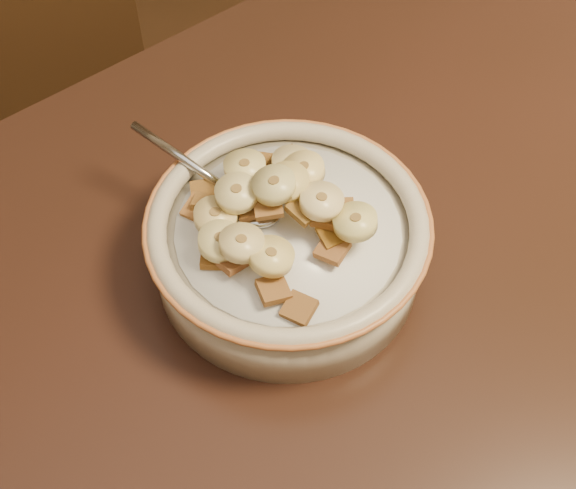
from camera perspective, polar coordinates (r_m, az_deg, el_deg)
chair at (r=1.07m, az=-15.28°, el=3.29°), size 0.49×0.49×0.93m
cereal_bowl at (r=0.60m, az=0.00°, el=-0.35°), size 0.20×0.20×0.05m
milk at (r=0.58m, az=0.00°, el=1.05°), size 0.17×0.17×0.00m
spoon at (r=0.59m, az=-2.54°, el=2.73°), size 0.05×0.06×0.01m
cereal_square_0 at (r=0.58m, az=-5.19°, el=2.03°), size 0.03×0.03×0.01m
cereal_square_1 at (r=0.59m, az=-1.05°, el=4.73°), size 0.03×0.03×0.01m
cereal_square_2 at (r=0.56m, az=-3.96°, el=-0.24°), size 0.03×0.02×0.01m
cereal_square_3 at (r=0.58m, az=-2.68°, el=2.71°), size 0.03×0.03×0.01m
cereal_square_4 at (r=0.56m, az=-5.19°, el=-0.86°), size 0.03×0.03×0.01m
cereal_square_5 at (r=0.58m, az=-2.33°, el=3.39°), size 0.03×0.03×0.01m
cereal_square_6 at (r=0.57m, az=3.75°, el=2.36°), size 0.03×0.03×0.01m
cereal_square_7 at (r=0.60m, az=-5.95°, el=3.73°), size 0.03×0.03×0.01m
cereal_square_8 at (r=0.59m, az=-1.37°, el=4.67°), size 0.03×0.03×0.01m
cereal_square_9 at (r=0.56m, az=3.17°, el=-0.34°), size 0.03×0.03×0.01m
cereal_square_10 at (r=0.56m, az=1.17°, el=2.55°), size 0.02×0.02×0.01m
cereal_square_11 at (r=0.59m, az=-6.40°, el=2.53°), size 0.03×0.03×0.01m
cereal_square_12 at (r=0.56m, az=3.28°, el=0.77°), size 0.02×0.02×0.01m
cereal_square_13 at (r=0.54m, az=0.79°, el=-4.57°), size 0.03×0.03×0.01m
cereal_square_14 at (r=0.54m, az=-1.04°, el=-3.25°), size 0.03×0.03×0.01m
cereal_square_15 at (r=0.62m, az=-0.02°, el=6.09°), size 0.02×0.02×0.01m
cereal_square_16 at (r=0.55m, az=-4.04°, el=-1.08°), size 0.02×0.02×0.01m
cereal_square_17 at (r=0.56m, az=2.84°, el=1.98°), size 0.03×0.03×0.01m
cereal_square_18 at (r=0.56m, az=-1.42°, el=2.82°), size 0.03×0.03×0.01m
cereal_square_19 at (r=0.59m, az=-5.77°, el=3.10°), size 0.03×0.03×0.01m
cereal_square_20 at (r=0.62m, az=-2.27°, el=5.84°), size 0.03×0.03×0.01m
banana_slice_0 at (r=0.55m, az=-4.84°, el=0.23°), size 0.04×0.04×0.01m
banana_slice_1 at (r=0.56m, az=2.40°, el=3.09°), size 0.04×0.04×0.01m
banana_slice_2 at (r=0.56m, az=-3.66°, el=3.68°), size 0.04×0.04×0.01m
banana_slice_3 at (r=0.57m, az=-5.18°, el=2.02°), size 0.04×0.04×0.01m
banana_slice_4 at (r=0.58m, az=1.11°, el=5.30°), size 0.04×0.04×0.02m
banana_slice_5 at (r=0.55m, az=4.80°, el=1.62°), size 0.03×0.03×0.01m
banana_slice_6 at (r=0.59m, az=0.32°, el=5.81°), size 0.04×0.04×0.01m
banana_slice_7 at (r=0.54m, az=-3.31°, el=0.11°), size 0.03×0.03×0.01m
banana_slice_8 at (r=0.56m, az=-0.99°, el=4.26°), size 0.04×0.04×0.02m
banana_slice_9 at (r=0.54m, az=-1.19°, el=-0.84°), size 0.04×0.04×0.02m
banana_slice_10 at (r=0.56m, az=-0.04°, el=4.45°), size 0.04×0.04×0.01m
banana_slice_11 at (r=0.59m, az=-3.09°, el=5.51°), size 0.04×0.04×0.01m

